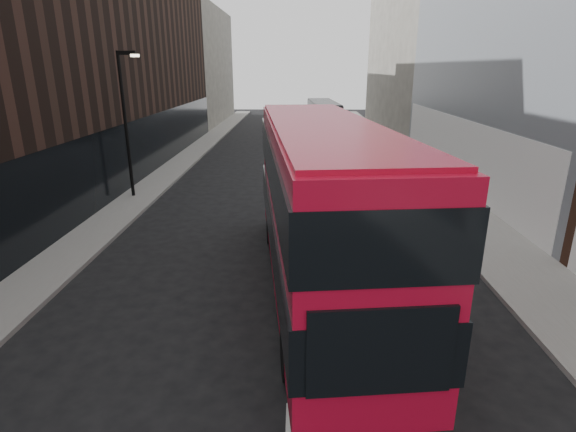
# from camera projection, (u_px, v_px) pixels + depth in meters

# --- Properties ---
(sidewalk_right) EXTENTS (3.00, 80.00, 0.15)m
(sidewalk_right) POSITION_uv_depth(u_px,v_px,m) (409.00, 169.00, 29.45)
(sidewalk_right) COLOR slate
(sidewalk_right) RESTS_ON ground
(sidewalk_left) EXTENTS (2.00, 80.00, 0.15)m
(sidewalk_left) POSITION_uv_depth(u_px,v_px,m) (175.00, 168.00, 29.75)
(sidewalk_left) COLOR slate
(sidewalk_left) RESTS_ON ground
(building_victorian) EXTENTS (6.50, 24.00, 21.00)m
(building_victorian) POSITION_uv_depth(u_px,v_px,m) (412.00, 33.00, 44.40)
(building_victorian) COLOR #66625A
(building_victorian) RESTS_ON ground
(building_left_mid) EXTENTS (5.00, 24.00, 14.00)m
(building_left_mid) POSITION_uv_depth(u_px,v_px,m) (137.00, 59.00, 32.38)
(building_left_mid) COLOR black
(building_left_mid) RESTS_ON ground
(building_left_far) EXTENTS (5.00, 20.00, 13.00)m
(building_left_far) POSITION_uv_depth(u_px,v_px,m) (200.00, 67.00, 53.42)
(building_left_far) COLOR #66625A
(building_left_far) RESTS_ON ground
(street_lamp) EXTENTS (1.06, 0.22, 7.00)m
(street_lamp) POSITION_uv_depth(u_px,v_px,m) (126.00, 115.00, 21.82)
(street_lamp) COLOR black
(street_lamp) RESTS_ON sidewalk_left
(red_bus) EXTENTS (4.20, 12.64, 5.02)m
(red_bus) POSITION_uv_depth(u_px,v_px,m) (321.00, 201.00, 12.72)
(red_bus) COLOR #B30B26
(red_bus) RESTS_ON ground
(grey_bus) EXTENTS (3.03, 10.39, 3.32)m
(grey_bus) POSITION_uv_depth(u_px,v_px,m) (323.00, 118.00, 43.64)
(grey_bus) COLOR black
(grey_bus) RESTS_ON ground
(car_a) EXTENTS (1.94, 4.44, 1.49)m
(car_a) POSITION_uv_depth(u_px,v_px,m) (325.00, 185.00, 22.77)
(car_a) COLOR black
(car_a) RESTS_ON ground
(car_b) EXTENTS (1.87, 4.15, 1.32)m
(car_b) POSITION_uv_depth(u_px,v_px,m) (316.00, 185.00, 23.09)
(car_b) COLOR gray
(car_b) RESTS_ON ground
(car_c) EXTENTS (1.84, 4.45, 1.29)m
(car_c) POSITION_uv_depth(u_px,v_px,m) (350.00, 142.00, 36.34)
(car_c) COLOR black
(car_c) RESTS_ON ground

